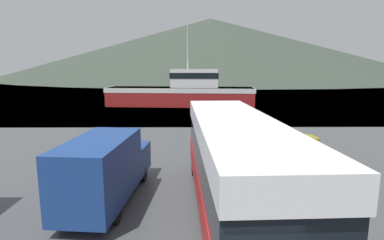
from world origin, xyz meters
TOP-DOWN VIEW (x-y plane):
  - water_surface at (0.00, 140.89)m, footprint 240.00×240.00m
  - hill_backdrop at (12.81, 188.12)m, footprint 239.24×239.24m
  - tour_bus at (0.88, 5.19)m, footprint 2.98×11.23m
  - delivery_van at (-3.83, 6.08)m, footprint 2.46×6.36m
  - fishing_boat at (-1.52, 36.44)m, footprint 20.37×6.23m
  - storage_bin at (5.59, 11.16)m, footprint 1.40×1.12m
  - mooring_bollard at (2.64, 19.76)m, footprint 0.37×0.37m

SIDE VIEW (x-z plane):
  - water_surface at x=0.00m, z-range 0.00..0.00m
  - mooring_bollard at x=2.64m, z-range 0.03..0.83m
  - storage_bin at x=5.59m, z-range 0.01..1.41m
  - delivery_van at x=-3.83m, z-range 0.06..2.67m
  - tour_bus at x=0.88m, z-range 0.21..3.62m
  - fishing_boat at x=-1.52m, z-range -3.47..7.31m
  - hill_backdrop at x=12.81m, z-range 0.00..35.81m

